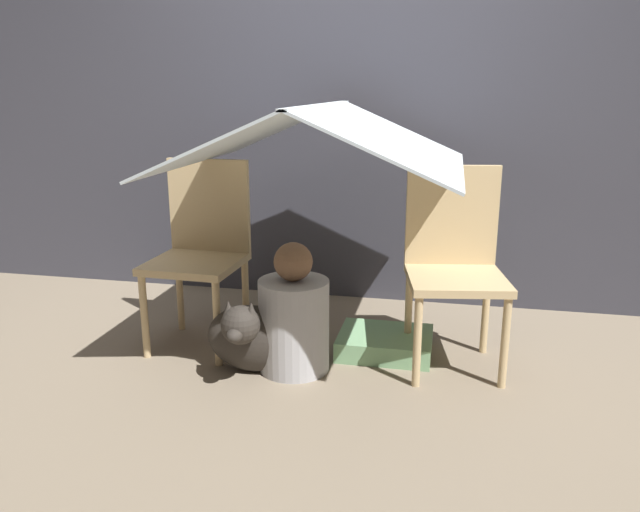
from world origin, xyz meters
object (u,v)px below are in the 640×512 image
(chair_left, at_px, (201,246))
(dog, at_px, (251,336))
(person_front, at_px, (294,319))
(chair_right, at_px, (454,259))

(chair_left, height_order, dog, chair_left)
(person_front, relative_size, dog, 1.40)
(chair_left, distance_m, dog, 0.59)
(person_front, bearing_deg, chair_right, 18.88)
(person_front, xyz_separation_m, dog, (-0.18, -0.09, -0.07))
(chair_right, distance_m, dog, 1.00)
(person_front, bearing_deg, chair_left, 155.79)
(chair_left, xyz_separation_m, chair_right, (1.25, -0.00, 0.00))
(chair_right, bearing_deg, dog, -169.67)
(chair_left, xyz_separation_m, person_front, (0.54, -0.24, -0.26))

